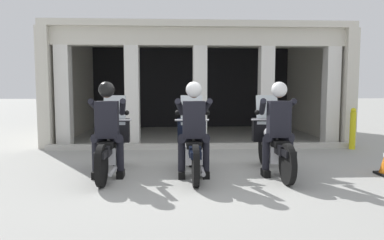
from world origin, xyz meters
name	(u,v)px	position (x,y,z in m)	size (l,w,h in m)	color
ground_plane	(187,145)	(0.00, 3.00, 0.00)	(80.00, 80.00, 0.00)	#999993
station_building	(194,73)	(0.33, 5.48, 1.96)	(7.94, 5.06, 3.13)	black
kerb_strip	(201,146)	(0.33, 2.51, 0.06)	(7.44, 0.24, 0.12)	#B7B5AD
motorcycle_left	(111,145)	(-1.41, 0.06, 0.50)	(0.62, 2.04, 1.35)	black
police_officer_left	(107,121)	(-1.41, -0.23, 0.94)	(0.63, 0.61, 1.58)	black
motorcycle_center	(193,145)	(0.00, -0.01, 0.50)	(0.62, 2.04, 1.35)	black
police_officer_center	(194,121)	(0.00, -0.30, 0.94)	(0.63, 0.61, 1.58)	black
motorcycle_right	(273,144)	(1.41, 0.02, 0.50)	(0.62, 2.04, 1.35)	black
police_officer_right	(278,121)	(1.41, -0.26, 0.94)	(0.63, 0.61, 1.58)	black
bollard_kerbside	(353,129)	(3.99, 2.26, 0.50)	(0.14, 0.14, 1.01)	yellow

